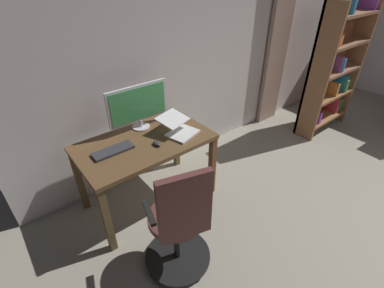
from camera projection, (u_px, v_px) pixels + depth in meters
The scene contains 10 objects.
back_room_partition at pixel (247, 40), 3.62m from camera, with size 6.26×0.10×2.60m, color silver.
curtain_left_panel at pixel (339, 35), 4.90m from camera, with size 0.51×0.06×2.16m, color tan.
curtain_right_panel at pixel (277, 52), 3.95m from camera, with size 0.41×0.06×2.16m, color tan.
desk at pixel (145, 150), 2.64m from camera, with size 1.26×0.73×0.75m.
office_chair at pixel (179, 226), 2.06m from camera, with size 0.56×0.56×1.09m.
computer_monitor at pixel (138, 105), 2.66m from camera, with size 0.64×0.18×0.45m.
computer_keyboard at pixel (113, 151), 2.43m from camera, with size 0.36×0.13×0.02m, color #333338.
laptop at pixel (179, 128), 2.67m from camera, with size 0.37×0.41×0.16m.
computer_mouse at pixel (157, 143), 2.51m from camera, with size 0.06×0.10×0.04m, color #333338.
bookshelf at pixel (332, 70), 3.84m from camera, with size 0.95×0.30×1.88m.
Camera 1 is at (2.93, -0.54, 2.15)m, focal length 25.62 mm.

